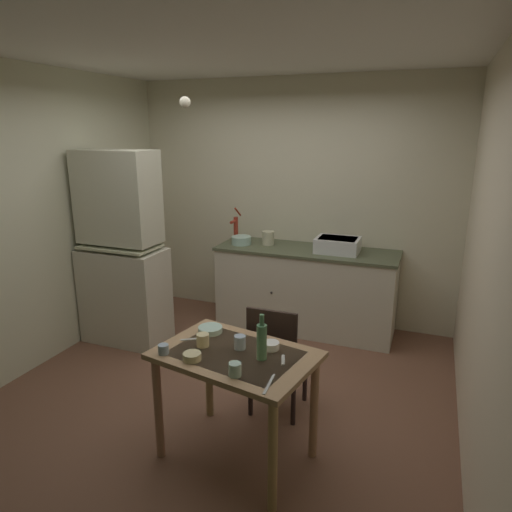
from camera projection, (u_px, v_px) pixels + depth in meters
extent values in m
plane|color=brown|center=(230.00, 386.00, 3.95)|extent=(4.63, 4.63, 0.00)
cube|color=beige|center=(293.00, 202.00, 5.18)|extent=(3.73, 0.10, 2.68)
cube|color=beige|center=(44.00, 218.00, 4.24)|extent=(0.10, 3.55, 2.68)
cube|color=beige|center=(492.00, 257.00, 2.94)|extent=(0.10, 3.55, 2.68)
cube|color=white|center=(224.00, 41.00, 3.22)|extent=(3.73, 3.55, 0.10)
cube|color=beige|center=(125.00, 295.00, 4.71)|extent=(0.84, 0.47, 0.97)
cube|color=beige|center=(118.00, 197.00, 4.44)|extent=(0.77, 0.40, 0.90)
cube|color=beige|center=(120.00, 246.00, 4.55)|extent=(0.76, 0.42, 0.02)
cube|color=beige|center=(305.00, 291.00, 4.99)|extent=(1.89, 0.60, 0.87)
cube|color=#50563D|center=(307.00, 251.00, 4.87)|extent=(1.92, 0.63, 0.03)
sphere|color=#2D2823|center=(271.00, 293.00, 4.80)|extent=(0.02, 0.02, 0.02)
cube|color=silver|center=(338.00, 245.00, 4.73)|extent=(0.44, 0.34, 0.15)
cube|color=black|center=(338.00, 238.00, 4.71)|extent=(0.38, 0.28, 0.01)
cylinder|color=maroon|center=(236.00, 229.00, 5.17)|extent=(0.05, 0.05, 0.28)
cylinder|color=maroon|center=(233.00, 222.00, 5.08)|extent=(0.03, 0.12, 0.03)
cylinder|color=#9B2C14|center=(238.00, 212.00, 5.17)|extent=(0.02, 0.16, 0.12)
cylinder|color=#ADD1C1|center=(241.00, 240.00, 5.07)|extent=(0.22, 0.22, 0.09)
cylinder|color=beige|center=(268.00, 238.00, 5.04)|extent=(0.13, 0.13, 0.15)
cube|color=tan|center=(235.00, 355.00, 2.91)|extent=(1.10, 0.84, 0.04)
cube|color=white|center=(235.00, 353.00, 2.91)|extent=(0.86, 0.65, 0.00)
cylinder|color=tan|center=(158.00, 408.00, 3.02)|extent=(0.06, 0.06, 0.73)
cylinder|color=tan|center=(273.00, 456.00, 2.57)|extent=(0.06, 0.06, 0.73)
cylinder|color=tan|center=(209.00, 372.00, 3.46)|extent=(0.06, 0.06, 0.73)
cylinder|color=tan|center=(314.00, 408.00, 3.01)|extent=(0.06, 0.06, 0.73)
cube|color=#2D1F1E|center=(279.00, 358.00, 3.53)|extent=(0.40, 0.40, 0.03)
cube|color=black|center=(271.00, 339.00, 3.30)|extent=(0.38, 0.03, 0.44)
cylinder|color=#2D1F1E|center=(305.00, 377.00, 3.69)|extent=(0.04, 0.04, 0.42)
cylinder|color=#2D1F1E|center=(265.00, 369.00, 3.80)|extent=(0.04, 0.04, 0.42)
cylinder|color=#2D1F1E|center=(293.00, 399.00, 3.38)|extent=(0.04, 0.04, 0.42)
cylinder|color=#2D1F1E|center=(250.00, 390.00, 3.50)|extent=(0.04, 0.04, 0.42)
cylinder|color=white|center=(271.00, 346.00, 2.95)|extent=(0.11, 0.11, 0.05)
cylinder|color=#ADD1C1|center=(210.00, 329.00, 3.20)|extent=(0.17, 0.17, 0.04)
cylinder|color=beige|center=(192.00, 357.00, 2.81)|extent=(0.11, 0.11, 0.05)
cylinder|color=beige|center=(203.00, 340.00, 2.99)|extent=(0.08, 0.08, 0.08)
cylinder|color=#9EB2C6|center=(163.00, 349.00, 2.89)|extent=(0.07, 0.07, 0.06)
cylinder|color=#9EB2C6|center=(240.00, 342.00, 2.95)|extent=(0.07, 0.07, 0.09)
cylinder|color=#ADD1C1|center=(235.00, 369.00, 2.63)|extent=(0.07, 0.07, 0.08)
cylinder|color=#4C7F56|center=(262.00, 342.00, 2.80)|extent=(0.06, 0.06, 0.22)
cylinder|color=#4C7F56|center=(262.00, 320.00, 2.76)|extent=(0.03, 0.03, 0.07)
cube|color=silver|center=(269.00, 384.00, 2.55)|extent=(0.03, 0.22, 0.00)
cube|color=beige|center=(190.00, 339.00, 3.09)|extent=(0.12, 0.08, 0.00)
cube|color=beige|center=(283.00, 360.00, 2.81)|extent=(0.06, 0.12, 0.00)
sphere|color=#F9EFCC|center=(185.00, 102.00, 3.30)|extent=(0.08, 0.08, 0.08)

